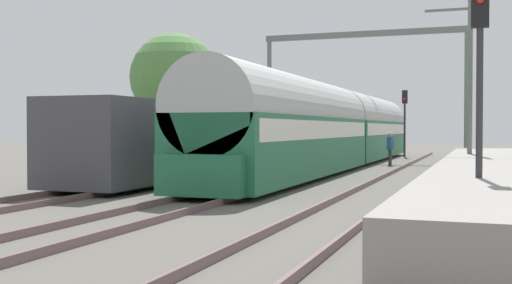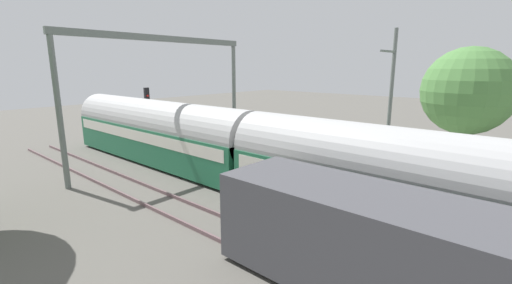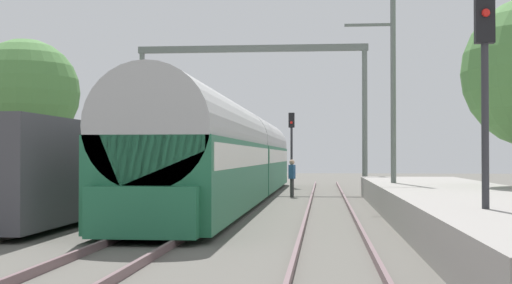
{
  "view_description": "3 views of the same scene",
  "coord_description": "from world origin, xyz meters",
  "px_view_note": "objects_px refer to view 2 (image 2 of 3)",
  "views": [
    {
      "loc": [
        6.96,
        -19.34,
        1.94
      ],
      "look_at": [
        0.0,
        -0.0,
        1.49
      ],
      "focal_mm": 44.47,
      "sensor_mm": 36.0,
      "label": 1
    },
    {
      "loc": [
        -12.19,
        1.18,
        6.04
      ],
      "look_at": [
        -0.35,
        11.52,
        2.59
      ],
      "focal_mm": 24.07,
      "sensor_mm": 36.0,
      "label": 2
    },
    {
      "loc": [
        3.81,
        -19.3,
        1.9
      ],
      "look_at": [
        0.0,
        21.74,
        2.7
      ],
      "focal_mm": 50.68,
      "sensor_mm": 36.0,
      "label": 3
    }
  ],
  "objects_px": {
    "passenger_train": "(253,152)",
    "person_crossing": "(255,155)",
    "railway_signal_far": "(148,109)",
    "catenary_gantry": "(163,74)",
    "freight_car": "(469,279)"
  },
  "relations": [
    {
      "from": "passenger_train",
      "to": "person_crossing",
      "type": "distance_m",
      "value": 3.21
    },
    {
      "from": "railway_signal_far",
      "to": "catenary_gantry",
      "type": "relative_size",
      "value": 0.36
    },
    {
      "from": "railway_signal_far",
      "to": "catenary_gantry",
      "type": "distance_m",
      "value": 6.13
    },
    {
      "from": "passenger_train",
      "to": "freight_car",
      "type": "relative_size",
      "value": 2.53
    },
    {
      "from": "railway_signal_far",
      "to": "catenary_gantry",
      "type": "height_order",
      "value": "catenary_gantry"
    },
    {
      "from": "railway_signal_far",
      "to": "catenary_gantry",
      "type": "xyz_separation_m",
      "value": [
        -1.92,
        -5.15,
        2.71
      ]
    },
    {
      "from": "catenary_gantry",
      "to": "passenger_train",
      "type": "bearing_deg",
      "value": -90.0
    },
    {
      "from": "passenger_train",
      "to": "catenary_gantry",
      "type": "relative_size",
      "value": 2.64
    },
    {
      "from": "person_crossing",
      "to": "railway_signal_far",
      "type": "bearing_deg",
      "value": -165.97
    },
    {
      "from": "passenger_train",
      "to": "railway_signal_far",
      "type": "relative_size",
      "value": 7.27
    },
    {
      "from": "person_crossing",
      "to": "railway_signal_far",
      "type": "relative_size",
      "value": 0.38
    },
    {
      "from": "freight_car",
      "to": "person_crossing",
      "type": "relative_size",
      "value": 7.51
    },
    {
      "from": "passenger_train",
      "to": "person_crossing",
      "type": "relative_size",
      "value": 18.99
    },
    {
      "from": "passenger_train",
      "to": "railway_signal_far",
      "type": "height_order",
      "value": "railway_signal_far"
    },
    {
      "from": "person_crossing",
      "to": "catenary_gantry",
      "type": "relative_size",
      "value": 0.14
    }
  ]
}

